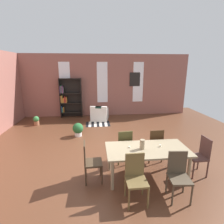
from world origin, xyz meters
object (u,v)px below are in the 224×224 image
(dining_table, at_px, (147,152))
(dining_chair_far_right, at_px, (155,144))
(dining_chair_head_left, at_px, (90,160))
(potted_plant_by_shelf, at_px, (78,129))
(bookshelf_tall, at_px, (69,98))
(dining_chair_far_left, at_px, (124,145))
(potted_plant_corner, at_px, (36,121))
(dining_chair_near_right, at_px, (178,174))
(dining_chair_near_left, at_px, (136,177))
(armchair_white, at_px, (100,115))
(dining_chair_head_right, at_px, (200,155))
(vase_on_table, at_px, (142,144))

(dining_table, bearing_deg, dining_chair_far_right, 58.38)
(dining_chair_head_left, xyz_separation_m, potted_plant_by_shelf, (-0.52, 2.78, -0.23))
(bookshelf_tall, bearing_deg, dining_chair_far_left, -66.76)
(bookshelf_tall, relative_size, potted_plant_corner, 4.84)
(potted_plant_by_shelf, bearing_deg, dining_chair_near_right, -56.77)
(dining_chair_near_left, distance_m, armchair_white, 5.54)
(dining_table, distance_m, dining_chair_head_right, 1.33)
(potted_plant_by_shelf, bearing_deg, dining_chair_far_left, -55.53)
(dining_chair_near_left, bearing_deg, dining_chair_far_left, 89.65)
(dining_table, distance_m, dining_chair_near_right, 0.84)
(dining_table, bearing_deg, dining_chair_head_right, 0.11)
(dining_table, height_order, dining_chair_head_right, dining_chair_head_right)
(armchair_white, distance_m, potted_plant_corner, 2.93)
(potted_plant_corner, bearing_deg, vase_on_table, -49.07)
(dining_chair_head_left, height_order, bookshelf_tall, bookshelf_tall)
(bookshelf_tall, bearing_deg, dining_chair_head_right, -55.38)
(dining_chair_head_left, relative_size, dining_chair_head_right, 1.00)
(potted_plant_corner, bearing_deg, dining_chair_head_right, -39.69)
(dining_table, height_order, vase_on_table, vase_on_table)
(dining_chair_far_left, bearing_deg, potted_plant_by_shelf, 124.47)
(armchair_white, xyz_separation_m, potted_plant_corner, (-2.88, -0.52, -0.06))
(dining_chair_near_left, bearing_deg, dining_chair_head_right, 21.88)
(dining_chair_head_right, relative_size, dining_chair_near_left, 1.00)
(dining_chair_far_left, relative_size, bookshelf_tall, 0.47)
(vase_on_table, height_order, bookshelf_tall, bookshelf_tall)
(dining_chair_near_right, relative_size, armchair_white, 1.02)
(vase_on_table, relative_size, potted_plant_by_shelf, 0.43)
(dining_chair_far_right, xyz_separation_m, dining_chair_near_left, (-0.86, -1.40, 0.00))
(dining_chair_far_right, relative_size, potted_plant_by_shelf, 1.84)
(dining_chair_far_left, distance_m, dining_chair_near_left, 1.40)
(dining_chair_far_right, relative_size, dining_chair_near_left, 1.00)
(vase_on_table, relative_size, dining_chair_far_right, 0.24)
(dining_chair_far_left, relative_size, armchair_white, 1.02)
(vase_on_table, xyz_separation_m, armchair_white, (-0.84, 4.81, -0.57))
(dining_chair_far_left, bearing_deg, vase_on_table, -67.07)
(dining_chair_far_left, bearing_deg, dining_chair_near_left, -90.35)
(vase_on_table, bearing_deg, dining_table, 0.00)
(potted_plant_by_shelf, bearing_deg, dining_chair_near_left, -67.85)
(dining_chair_head_right, xyz_separation_m, dining_chair_near_left, (-1.75, -0.70, 0.00))
(dining_chair_near_left, height_order, armchair_white, dining_chair_near_left)
(dining_chair_far_right, xyz_separation_m, potted_plant_by_shelf, (-2.28, 2.07, -0.23))
(dining_chair_head_right, height_order, potted_plant_corner, dining_chair_head_right)
(dining_chair_head_left, relative_size, dining_chair_far_right, 1.00)
(armchair_white, distance_m, potted_plant_by_shelf, 2.22)
(dining_chair_far_left, height_order, potted_plant_corner, dining_chair_far_left)
(dining_chair_head_left, distance_m, dining_chair_near_left, 1.13)
(armchair_white, bearing_deg, dining_chair_near_left, -84.48)
(dining_table, distance_m, dining_chair_head_left, 1.33)
(dining_table, bearing_deg, dining_chair_head_left, -179.86)
(bookshelf_tall, bearing_deg, potted_plant_corner, -137.42)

